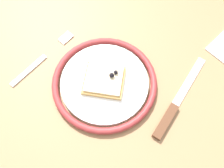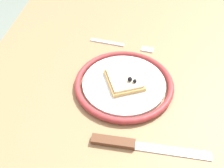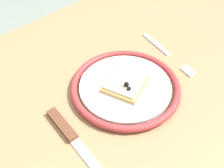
{
  "view_description": "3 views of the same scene",
  "coord_description": "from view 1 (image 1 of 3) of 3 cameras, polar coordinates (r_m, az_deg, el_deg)",
  "views": [
    {
      "loc": [
        0.17,
        -0.21,
        1.25
      ],
      "look_at": [
        0.06,
        -0.01,
        0.75
      ],
      "focal_mm": 39.14,
      "sensor_mm": 36.0,
      "label": 1
    },
    {
      "loc": [
        0.43,
        -0.01,
        1.12
      ],
      "look_at": [
        0.07,
        -0.03,
        0.75
      ],
      "focal_mm": 35.62,
      "sensor_mm": 36.0,
      "label": 2
    },
    {
      "loc": [
        0.35,
        0.27,
        1.15
      ],
      "look_at": [
        0.06,
        -0.02,
        0.73
      ],
      "focal_mm": 41.61,
      "sensor_mm": 36.0,
      "label": 3
    }
  ],
  "objects": [
    {
      "name": "plate",
      "position": [
        0.58,
        -1.86,
        0.19
      ],
      "size": [
        0.25,
        0.25,
        0.02
      ],
      "color": "white",
      "rests_on": "dining_table"
    },
    {
      "name": "knife",
      "position": [
        0.58,
        13.91,
        -5.86
      ],
      "size": [
        0.04,
        0.24,
        0.01
      ],
      "color": "silver",
      "rests_on": "dining_table"
    },
    {
      "name": "dining_table",
      "position": [
        0.68,
        -4.25,
        -1.86
      ],
      "size": [
        1.1,
        0.79,
        0.71
      ],
      "color": "#936D47",
      "rests_on": "ground_plane"
    },
    {
      "name": "pizza_slice_near",
      "position": [
        0.57,
        -1.96,
        0.81
      ],
      "size": [
        0.12,
        0.11,
        0.03
      ],
      "color": "tan",
      "rests_on": "plate"
    },
    {
      "name": "ground_plane",
      "position": [
        1.28,
        -2.33,
        -12.5
      ],
      "size": [
        6.0,
        6.0,
        0.0
      ],
      "primitive_type": "plane",
      "color": "slate"
    },
    {
      "name": "fork",
      "position": [
        0.65,
        -15.77,
        5.92
      ],
      "size": [
        0.06,
        0.2,
        0.0
      ],
      "color": "silver",
      "rests_on": "dining_table"
    }
  ]
}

